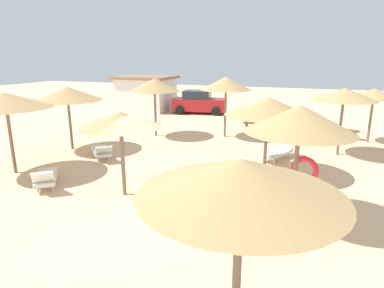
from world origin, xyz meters
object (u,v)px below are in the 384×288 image
(parasol_1, at_px, (67,94))
(bench_1, at_px, (256,125))
(parked_car, at_px, (199,102))
(parasol_0, at_px, (268,106))
(lounger_3, at_px, (46,177))
(parasol_6, at_px, (374,94))
(parasol_8, at_px, (344,94))
(lounger_0, at_px, (279,151))
(bench_0, at_px, (343,132))
(parasol_4, at_px, (120,120))
(parasol_9, at_px, (300,120))
(parasol_2, at_px, (241,178))
(parasol_5, at_px, (226,84))
(lounger_1, at_px, (102,151))
(parasol_3, at_px, (5,100))
(parasol_7, at_px, (155,85))
(beach_cabana, at_px, (146,93))

(parasol_1, bearing_deg, bench_1, 42.76)
(parked_car, bearing_deg, parasol_1, -101.63)
(parasol_0, distance_m, lounger_3, 7.87)
(lounger_3, bearing_deg, bench_1, 64.65)
(parasol_6, relative_size, parasol_8, 0.93)
(lounger_0, distance_m, bench_0, 5.58)
(parasol_6, distance_m, lounger_0, 6.26)
(parasol_4, bearing_deg, parasol_8, 46.85)
(parasol_4, bearing_deg, parasol_9, 1.43)
(parasol_4, distance_m, lounger_0, 7.12)
(parasol_4, relative_size, parasol_6, 0.97)
(parked_car, bearing_deg, bench_1, -42.39)
(parasol_9, xyz_separation_m, lounger_3, (-7.77, -0.42, -2.34))
(parasol_0, height_order, lounger_0, parasol_0)
(lounger_3, bearing_deg, parked_car, 89.60)
(parasol_2, distance_m, parked_car, 21.00)
(parasol_0, relative_size, parasol_5, 0.96)
(parasol_9, distance_m, lounger_1, 8.70)
(lounger_3, bearing_deg, parasol_6, 42.87)
(parasol_5, distance_m, bench_0, 6.67)
(lounger_1, relative_size, bench_1, 1.18)
(parasol_3, relative_size, parasol_9, 1.04)
(parasol_1, relative_size, bench_0, 1.99)
(lounger_0, relative_size, bench_0, 1.28)
(lounger_1, bearing_deg, parasol_6, 31.84)
(parasol_1, relative_size, parasol_7, 1.00)
(parasol_2, relative_size, bench_0, 1.92)
(parasol_8, xyz_separation_m, beach_cabana, (-13.71, 8.38, -1.26))
(lounger_0, height_order, lounger_3, lounger_3)
(parasol_4, relative_size, parasol_8, 0.90)
(beach_cabana, bearing_deg, parked_car, -1.45)
(parasol_7, height_order, parasol_8, parasol_7)
(parasol_1, height_order, parasol_6, parasol_1)
(lounger_1, bearing_deg, parasol_1, 160.28)
(parasol_9, height_order, lounger_0, parasol_9)
(parasol_9, bearing_deg, beach_cabana, 128.67)
(parasol_5, relative_size, parked_car, 0.75)
(lounger_0, bearing_deg, lounger_3, -140.43)
(parasol_2, height_order, parasol_3, parasol_3)
(bench_0, distance_m, beach_cabana, 15.11)
(parasol_2, xyz_separation_m, parasol_9, (0.53, 4.56, -0.05))
(parasol_0, relative_size, lounger_1, 1.67)
(parasol_2, bearing_deg, parasol_0, 94.62)
(parasol_3, distance_m, bench_1, 12.75)
(parasol_0, height_order, parasol_7, parasol_7)
(parasol_4, distance_m, parked_car, 15.54)
(parasol_1, distance_m, parasol_5, 7.73)
(parasol_7, distance_m, lounger_3, 8.11)
(bench_1, bearing_deg, parasol_6, -8.12)
(bench_1, bearing_deg, parked_car, 137.61)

